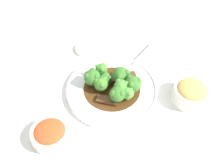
% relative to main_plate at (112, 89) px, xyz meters
% --- Properties ---
extents(ground_plane, '(4.00, 4.00, 0.00)m').
position_rel_main_plate_xyz_m(ground_plane, '(0.00, 0.00, -0.01)').
color(ground_plane, white).
extents(main_plate, '(0.28, 0.28, 0.02)m').
position_rel_main_plate_xyz_m(main_plate, '(0.00, 0.00, 0.00)').
color(main_plate, white).
rests_on(main_plate, ground_plane).
extents(beef_strip_0, '(0.06, 0.06, 0.01)m').
position_rel_main_plate_xyz_m(beef_strip_0, '(-0.03, 0.04, 0.01)').
color(beef_strip_0, '#56331E').
rests_on(beef_strip_0, main_plate).
extents(beef_strip_1, '(0.04, 0.06, 0.01)m').
position_rel_main_plate_xyz_m(beef_strip_1, '(0.03, -0.02, 0.01)').
color(beef_strip_1, brown).
rests_on(beef_strip_1, main_plate).
extents(beef_strip_2, '(0.05, 0.06, 0.01)m').
position_rel_main_plate_xyz_m(beef_strip_2, '(-0.00, -0.06, 0.02)').
color(beef_strip_2, '#56331E').
rests_on(beef_strip_2, main_plate).
extents(broccoli_floret_0, '(0.05, 0.05, 0.06)m').
position_rel_main_plate_xyz_m(broccoli_floret_0, '(-0.00, -0.03, 0.04)').
color(broccoli_floret_0, '#8EB756').
rests_on(broccoli_floret_0, main_plate).
extents(broccoli_floret_1, '(0.04, 0.04, 0.04)m').
position_rel_main_plate_xyz_m(broccoli_floret_1, '(-0.06, -0.01, 0.04)').
color(broccoli_floret_1, '#7FA84C').
rests_on(broccoli_floret_1, main_plate).
extents(broccoli_floret_2, '(0.05, 0.05, 0.05)m').
position_rel_main_plate_xyz_m(broccoli_floret_2, '(0.05, 0.04, 0.04)').
color(broccoli_floret_2, '#7FA84C').
rests_on(broccoli_floret_2, main_plate).
extents(broccoli_floret_3, '(0.05, 0.05, 0.06)m').
position_rel_main_plate_xyz_m(broccoli_floret_3, '(-0.05, -0.04, 0.04)').
color(broccoli_floret_3, '#7FA84C').
rests_on(broccoli_floret_3, main_plate).
extents(broccoli_floret_4, '(0.04, 0.04, 0.04)m').
position_rel_main_plate_xyz_m(broccoli_floret_4, '(0.01, 0.03, 0.03)').
color(broccoli_floret_4, '#7FA84C').
rests_on(broccoli_floret_4, main_plate).
extents(broccoli_floret_5, '(0.05, 0.05, 0.05)m').
position_rel_main_plate_xyz_m(broccoli_floret_5, '(-0.05, 0.01, 0.04)').
color(broccoli_floret_5, '#7FA84C').
rests_on(broccoli_floret_5, main_plate).
extents(broccoli_floret_6, '(0.04, 0.04, 0.05)m').
position_rel_main_plate_xyz_m(broccoli_floret_6, '(-0.04, -0.01, 0.04)').
color(broccoli_floret_6, '#7FA84C').
rests_on(broccoli_floret_6, main_plate).
extents(broccoli_floret_7, '(0.04, 0.04, 0.05)m').
position_rel_main_plate_xyz_m(broccoli_floret_7, '(0.06, 0.00, 0.04)').
color(broccoli_floret_7, '#7FA84C').
rests_on(broccoli_floret_7, main_plate).
extents(broccoli_floret_8, '(0.04, 0.04, 0.04)m').
position_rel_main_plate_xyz_m(broccoli_floret_8, '(0.02, 0.01, 0.03)').
color(broccoli_floret_8, '#8EB756').
rests_on(broccoli_floret_8, main_plate).
extents(serving_spoon, '(0.09, 0.22, 0.01)m').
position_rel_main_plate_xyz_m(serving_spoon, '(0.03, -0.08, 0.02)').
color(serving_spoon, '#B7B7BC').
rests_on(serving_spoon, main_plate).
extents(side_bowl_kimchi, '(0.10, 0.10, 0.04)m').
position_rel_main_plate_xyz_m(side_bowl_kimchi, '(-0.04, 0.22, 0.01)').
color(side_bowl_kimchi, white).
rests_on(side_bowl_kimchi, ground_plane).
extents(side_bowl_appetizer, '(0.11, 0.11, 0.06)m').
position_rel_main_plate_xyz_m(side_bowl_appetizer, '(-0.16, -0.17, 0.02)').
color(side_bowl_appetizer, white).
rests_on(side_bowl_appetizer, ground_plane).
extents(sauce_dish, '(0.08, 0.08, 0.01)m').
position_rel_main_plate_xyz_m(sauce_dish, '(0.20, -0.03, -0.00)').
color(sauce_dish, white).
rests_on(sauce_dish, ground_plane).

